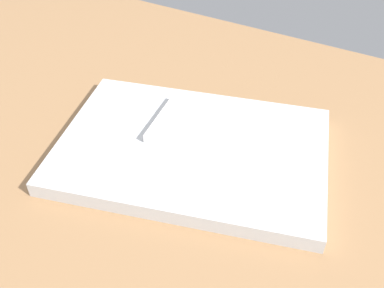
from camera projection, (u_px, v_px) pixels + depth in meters
The scene contains 3 objects.
desk_surface at pixel (153, 162), 58.76cm from camera, with size 120.00×80.00×3.00cm, color olive.
laptop_closed at pixel (192, 150), 56.86cm from camera, with size 34.00×23.10×2.04cm, color #B7BABC.
cell_phone_on_laptop at pixel (180, 122), 58.49cm from camera, with size 7.52×10.50×1.33cm.
Camera 1 is at (25.27, -34.68, 42.06)cm, focal length 41.04 mm.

